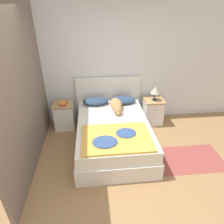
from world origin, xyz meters
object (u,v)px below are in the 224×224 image
object	(u,v)px
pillow_right	(123,100)
table_lamp	(155,90)
bed	(113,134)
pillow_left	(96,101)
nightstand_right	(153,111)
nightstand_left	(64,116)
dog	(116,105)
book_stack	(63,103)

from	to	relation	value
pillow_right	table_lamp	size ratio (longest dim) A/B	1.74
bed	pillow_left	bearing A→B (deg)	111.42
nightstand_right	table_lamp	bearing A→B (deg)	-90.00
nightstand_left	dog	xyz separation A→B (m)	(1.13, -0.26, 0.33)
bed	table_lamp	size ratio (longest dim) A/B	6.15
bed	pillow_right	world-z (taller)	pillow_right
bed	table_lamp	bearing A→B (deg)	36.57
book_stack	bed	bearing A→B (deg)	-36.66
nightstand_left	book_stack	bearing A→B (deg)	-69.77
bed	nightstand_right	size ratio (longest dim) A/B	3.33
pillow_right	book_stack	xyz separation A→B (m)	(-1.30, -0.03, 0.01)
pillow_right	book_stack	world-z (taller)	pillow_right
bed	book_stack	xyz separation A→B (m)	(-1.00, 0.74, 0.35)
pillow_right	book_stack	bearing A→B (deg)	-178.74
pillow_right	table_lamp	bearing A→B (deg)	-2.11
nightstand_right	dog	bearing A→B (deg)	-163.43
nightstand_left	dog	bearing A→B (deg)	-13.08
book_stack	nightstand_right	bearing A→B (deg)	0.53
pillow_left	book_stack	distance (m)	0.70
pillow_left	book_stack	world-z (taller)	pillow_left
bed	dog	bearing A→B (deg)	76.10
nightstand_right	pillow_left	distance (m)	1.35
bed	pillow_right	distance (m)	0.90
nightstand_right	pillow_right	bearing A→B (deg)	179.17
nightstand_left	dog	world-z (taller)	dog
bed	dog	size ratio (longest dim) A/B	2.78
nightstand_right	pillow_left	size ratio (longest dim) A/B	1.06
dog	book_stack	size ratio (longest dim) A/B	3.20
nightstand_left	pillow_left	distance (m)	0.77
book_stack	pillow_left	bearing A→B (deg)	2.35
nightstand_right	book_stack	distance (m)	2.03
table_lamp	pillow_left	bearing A→B (deg)	178.86
bed	pillow_right	xyz separation A→B (m)	(0.30, 0.77, 0.35)
bed	book_stack	distance (m)	1.29
nightstand_right	book_stack	xyz separation A→B (m)	(-2.00, -0.02, 0.32)
nightstand_right	pillow_left	world-z (taller)	pillow_left
dog	book_stack	xyz separation A→B (m)	(-1.12, 0.24, -0.01)
bed	pillow_right	size ratio (longest dim) A/B	3.53
book_stack	table_lamp	bearing A→B (deg)	0.07
pillow_right	dog	world-z (taller)	dog
nightstand_left	table_lamp	distance (m)	2.08
pillow_left	dog	bearing A→B (deg)	-32.59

